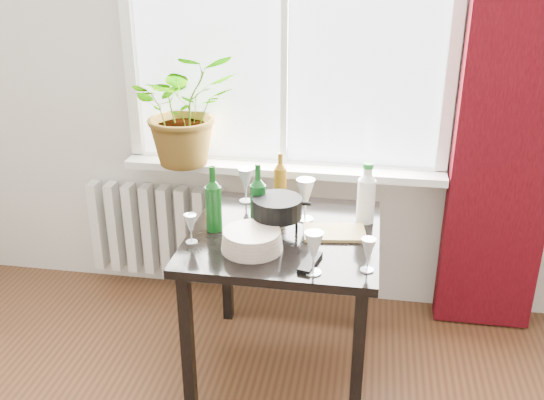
% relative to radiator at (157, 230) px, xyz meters
% --- Properties ---
extents(window, '(1.72, 0.08, 1.62)m').
position_rel_radiator_xyz_m(window, '(0.75, 0.04, 1.22)').
color(window, white).
rests_on(window, ground).
extents(windowsill, '(1.72, 0.20, 0.04)m').
position_rel_radiator_xyz_m(windowsill, '(0.75, -0.03, 0.44)').
color(windowsill, silver).
rests_on(windowsill, ground).
extents(curtain, '(0.50, 0.12, 2.56)m').
position_rel_radiator_xyz_m(curtain, '(1.87, -0.06, 0.92)').
color(curtain, '#35040A').
rests_on(curtain, ground).
extents(radiator, '(0.80, 0.10, 0.55)m').
position_rel_radiator_xyz_m(radiator, '(0.00, 0.00, 0.00)').
color(radiator, silver).
rests_on(radiator, ground).
extents(table, '(0.85, 0.85, 0.74)m').
position_rel_radiator_xyz_m(table, '(0.85, -0.63, 0.27)').
color(table, black).
rests_on(table, ground).
extents(potted_plant, '(0.69, 0.66, 0.60)m').
position_rel_radiator_xyz_m(potted_plant, '(0.24, -0.09, 0.77)').
color(potted_plant, '#297E21').
rests_on(potted_plant, windowsill).
extents(wine_bottle_left, '(0.08, 0.08, 0.31)m').
position_rel_radiator_xyz_m(wine_bottle_left, '(0.53, -0.66, 0.51)').
color(wine_bottle_left, '#0C3F10').
rests_on(wine_bottle_left, table).
extents(wine_bottle_right, '(0.09, 0.09, 0.31)m').
position_rel_radiator_xyz_m(wine_bottle_right, '(0.73, -0.60, 0.52)').
color(wine_bottle_right, '#0D4516').
rests_on(wine_bottle_right, table).
extents(bottle_amber, '(0.08, 0.08, 0.26)m').
position_rel_radiator_xyz_m(bottle_amber, '(0.78, -0.29, 0.49)').
color(bottle_amber, brown).
rests_on(bottle_amber, table).
extents(cleaning_bottle, '(0.11, 0.11, 0.29)m').
position_rel_radiator_xyz_m(cleaning_bottle, '(1.21, -0.45, 0.51)').
color(cleaning_bottle, white).
rests_on(cleaning_bottle, table).
extents(wineglass_front_right, '(0.10, 0.10, 0.18)m').
position_rel_radiator_xyz_m(wineglass_front_right, '(1.02, -0.97, 0.45)').
color(wineglass_front_right, white).
rests_on(wineglass_front_right, table).
extents(wineglass_far_right, '(0.07, 0.07, 0.14)m').
position_rel_radiator_xyz_m(wineglass_far_right, '(1.23, -0.92, 0.43)').
color(wineglass_far_right, silver).
rests_on(wineglass_far_right, table).
extents(wineglass_back_center, '(0.10, 0.10, 0.21)m').
position_rel_radiator_xyz_m(wineglass_back_center, '(0.93, -0.48, 0.47)').
color(wineglass_back_center, white).
rests_on(wineglass_back_center, table).
extents(wineglass_back_left, '(0.09, 0.09, 0.18)m').
position_rel_radiator_xyz_m(wineglass_back_left, '(0.61, -0.31, 0.45)').
color(wineglass_back_left, '#B1B9BF').
rests_on(wineglass_back_left, table).
extents(wineglass_front_left, '(0.07, 0.07, 0.14)m').
position_rel_radiator_xyz_m(wineglass_front_left, '(0.47, -0.80, 0.43)').
color(wineglass_front_left, silver).
rests_on(wineglass_front_left, table).
extents(plate_stack, '(0.31, 0.31, 0.08)m').
position_rel_radiator_xyz_m(plate_stack, '(0.74, -0.82, 0.40)').
color(plate_stack, beige).
rests_on(plate_stack, table).
extents(fondue_pot, '(0.30, 0.28, 0.17)m').
position_rel_radiator_xyz_m(fondue_pot, '(0.82, -0.65, 0.45)').
color(fondue_pot, black).
rests_on(fondue_pot, table).
extents(tv_remote, '(0.09, 0.18, 0.02)m').
position_rel_radiator_xyz_m(tv_remote, '(1.00, -0.91, 0.37)').
color(tv_remote, black).
rests_on(tv_remote, table).
extents(cutting_board, '(0.30, 0.21, 0.01)m').
position_rel_radiator_xyz_m(cutting_board, '(1.08, -0.61, 0.37)').
color(cutting_board, '#9C7F46').
rests_on(cutting_board, table).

